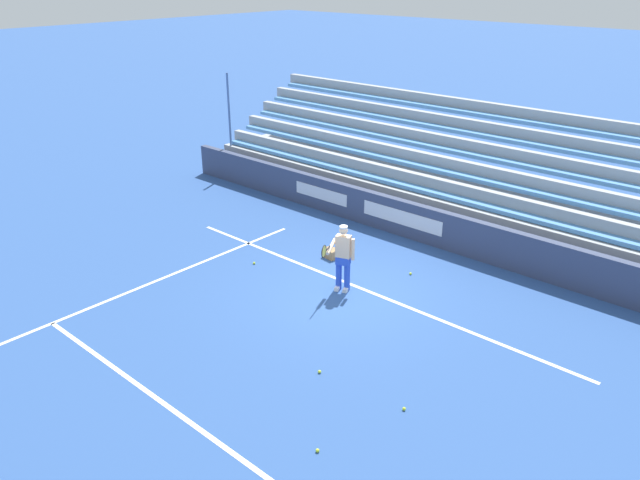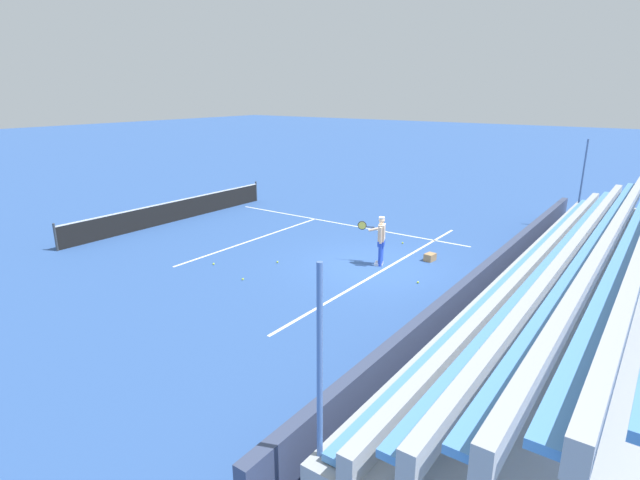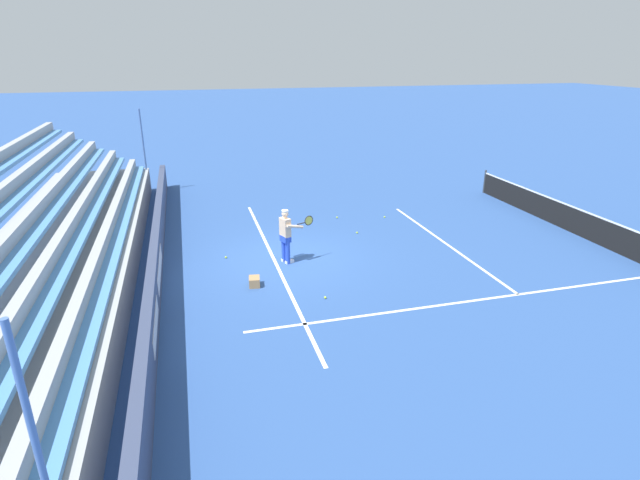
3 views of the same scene
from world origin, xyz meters
TOP-DOWN VIEW (x-y plane):
  - ground_plane at (0.00, 0.00)m, footprint 160.00×160.00m
  - court_baseline_white at (0.00, -0.50)m, footprint 12.00×0.10m
  - court_sideline_white at (4.11, 4.00)m, footprint 0.10×12.00m
  - court_service_line_white at (0.00, 5.50)m, footprint 8.22×0.10m
  - back_wall_sponsor_board at (0.01, -4.03)m, footprint 21.05×0.25m
  - bleacher_stand at (0.00, -6.66)m, footprint 20.00×4.00m
  - tennis_player at (0.24, -0.15)m, footprint 0.58×1.07m
  - ball_box_cardboard at (1.67, -1.38)m, footprint 0.44×0.35m
  - tennis_ball_toward_net at (-3.14, 4.54)m, footprint 0.07×0.07m
  - tennis_ball_far_right at (-0.59, -1.97)m, footprint 0.07×0.07m
  - tennis_ball_near_player at (2.96, 0.34)m, footprint 0.07×0.07m
  - tennis_ball_far_left at (-1.69, 2.87)m, footprint 0.07×0.07m
  - tennis_ball_on_baseline at (-3.61, 2.69)m, footprint 0.07×0.07m
  - tennis_net at (0.00, 10.51)m, footprint 11.09×0.09m

SIDE VIEW (x-z plane):
  - ground_plane at x=0.00m, z-range 0.00..0.00m
  - court_baseline_white at x=0.00m, z-range 0.00..0.01m
  - court_sideline_white at x=4.11m, z-range 0.00..0.01m
  - court_service_line_white at x=0.00m, z-range 0.00..0.01m
  - tennis_ball_toward_net at x=-3.14m, z-range 0.00..0.07m
  - tennis_ball_far_right at x=-0.59m, z-range 0.00..0.07m
  - tennis_ball_near_player at x=2.96m, z-range 0.00..0.07m
  - tennis_ball_far_left at x=-1.69m, z-range 0.00..0.07m
  - tennis_ball_on_baseline at x=-3.61m, z-range 0.00..0.07m
  - ball_box_cardboard at x=1.67m, z-range 0.00..0.26m
  - tennis_net at x=0.00m, z-range -0.04..1.03m
  - back_wall_sponsor_board at x=0.01m, z-range 0.00..1.10m
  - bleacher_stand at x=0.00m, z-range -1.13..2.72m
  - tennis_player at x=0.24m, z-range 0.04..1.75m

